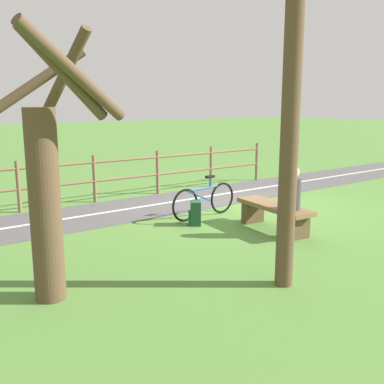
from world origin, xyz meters
name	(u,v)px	position (x,y,z in m)	size (l,w,h in m)	color
ground_plane	(246,206)	(0.00, 0.00, 0.00)	(80.00, 80.00, 0.00)	#548438
paved_path	(51,221)	(0.97, 4.00, 0.01)	(1.94, 36.00, 0.02)	#565454
path_centre_line	(51,221)	(0.97, 4.00, 0.02)	(0.10, 32.00, 0.00)	silver
bench	(274,212)	(-1.74, 0.76, 0.32)	(1.63, 0.52, 0.48)	brown
person_seated	(292,190)	(-2.16, 0.77, 0.82)	(0.32, 0.32, 0.75)	#38383D
bicycle	(204,200)	(-0.31, 1.31, 0.34)	(0.32, 1.64, 0.83)	black
backpack	(195,213)	(-0.69, 1.77, 0.22)	(0.34, 0.32, 0.45)	#1E4C2D
fence_roadside	(58,178)	(2.13, 3.50, 0.64)	(0.70, 11.82, 1.08)	brown
tree_near_bench	(48,178)	(-2.50, 4.90, 1.44)	(1.62, 1.34, 3.10)	brown
tree_by_path	(290,102)	(-3.61, 2.31, 2.28)	(0.96, 1.30, 5.17)	brown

